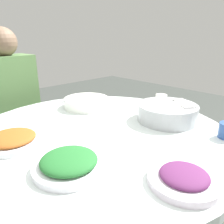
{
  "coord_description": "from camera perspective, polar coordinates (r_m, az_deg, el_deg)",
  "views": [
    {
      "loc": [
        0.7,
        -0.59,
        1.15
      ],
      "look_at": [
        -0.04,
        0.13,
        0.79
      ],
      "focal_mm": 35.18,
      "sensor_mm": 36.0,
      "label": 1
    }
  ],
  "objects": [
    {
      "name": "dish_greens",
      "position": [
        0.73,
        -11.07,
        -12.88
      ],
      "size": [
        0.23,
        0.23,
        0.06
      ],
      "color": "white",
      "rests_on": "round_dining_table"
    },
    {
      "name": "round_dining_table",
      "position": [
        1.05,
        -3.43,
        -10.53
      ],
      "size": [
        1.19,
        1.19,
        0.74
      ],
      "color": "#99999E",
      "rests_on": "ground"
    },
    {
      "name": "dish_eggplant",
      "position": [
        0.7,
        18.18,
        -15.98
      ],
      "size": [
        0.21,
        0.21,
        0.04
      ],
      "color": "silver",
      "rests_on": "round_dining_table"
    },
    {
      "name": "rice_bowl",
      "position": [
        1.13,
        14.18,
        -0.06
      ],
      "size": [
        0.3,
        0.3,
        0.09
      ],
      "color": "#B2B5BA",
      "rests_on": "round_dining_table"
    },
    {
      "name": "dish_stirfry",
      "position": [
        0.96,
        -24.6,
        -6.54
      ],
      "size": [
        0.24,
        0.24,
        0.05
      ],
      "color": "silver",
      "rests_on": "round_dining_table"
    },
    {
      "name": "diner_left",
      "position": [
        1.69,
        -24.95,
        4.26
      ],
      "size": [
        0.36,
        0.35,
        0.76
      ],
      "color": "#2D333D",
      "rests_on": "stool_for_diner_left"
    },
    {
      "name": "tea_cup_near",
      "position": [
        1.39,
        12.65,
        3.12
      ],
      "size": [
        0.07,
        0.07,
        0.07
      ],
      "primitive_type": "cylinder",
      "color": "silver",
      "rests_on": "round_dining_table"
    },
    {
      "name": "soup_bowl",
      "position": [
        1.32,
        -6.65,
        2.4
      ],
      "size": [
        0.26,
        0.27,
        0.06
      ],
      "color": "white",
      "rests_on": "round_dining_table"
    },
    {
      "name": "stool_for_diner_left",
      "position": [
        1.89,
        -22.61,
        -11.77
      ],
      "size": [
        0.38,
        0.38,
        0.45
      ],
      "primitive_type": "cylinder",
      "color": "brown",
      "rests_on": "ground"
    }
  ]
}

